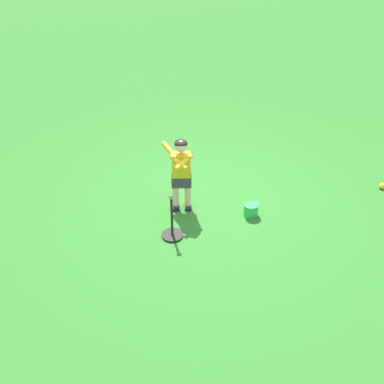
{
  "coord_description": "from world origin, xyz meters",
  "views": [
    {
      "loc": [
        2.82,
        4.64,
        3.89
      ],
      "look_at": [
        0.44,
        0.28,
        0.45
      ],
      "focal_mm": 42.86,
      "sensor_mm": 36.0,
      "label": 1
    }
  ],
  "objects_px": {
    "play_ball_far_left": "(382,186)",
    "batting_tee": "(172,230)",
    "child_batter": "(181,169)",
    "toy_bucket": "(251,209)"
  },
  "relations": [
    {
      "from": "batting_tee",
      "to": "play_ball_far_left",
      "type": "bearing_deg",
      "value": 170.98
    },
    {
      "from": "toy_bucket",
      "to": "play_ball_far_left",
      "type": "bearing_deg",
      "value": 169.15
    },
    {
      "from": "batting_tee",
      "to": "child_batter",
      "type": "bearing_deg",
      "value": -128.05
    },
    {
      "from": "toy_bucket",
      "to": "child_batter",
      "type": "bearing_deg",
      "value": -38.84
    },
    {
      "from": "toy_bucket",
      "to": "batting_tee",
      "type": "bearing_deg",
      "value": -5.64
    },
    {
      "from": "child_batter",
      "to": "play_ball_far_left",
      "type": "distance_m",
      "value": 3.11
    },
    {
      "from": "batting_tee",
      "to": "toy_bucket",
      "type": "bearing_deg",
      "value": 174.36
    },
    {
      "from": "child_batter",
      "to": "batting_tee",
      "type": "relative_size",
      "value": 1.74
    },
    {
      "from": "play_ball_far_left",
      "to": "batting_tee",
      "type": "xyz_separation_m",
      "value": [
        3.27,
        -0.52,
        0.06
      ]
    },
    {
      "from": "child_batter",
      "to": "play_ball_far_left",
      "type": "height_order",
      "value": "child_batter"
    }
  ]
}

